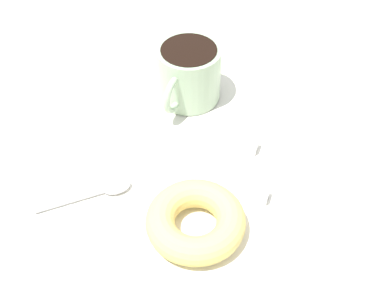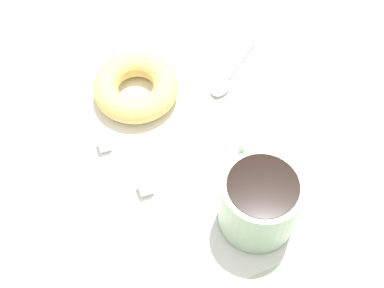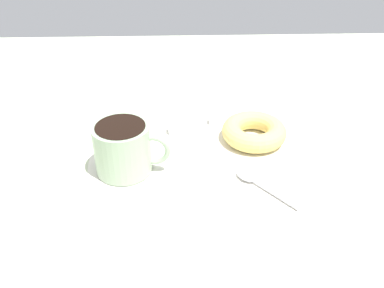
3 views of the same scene
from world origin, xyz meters
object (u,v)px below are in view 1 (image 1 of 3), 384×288
coffee_cup (188,73)px  sugar_cube (262,195)px  donut (196,221)px  sugar_cube_extra (251,145)px  spoon (105,190)px

coffee_cup → sugar_cube: (14.61, -15.66, -3.51)cm
donut → sugar_cube_extra: 14.99cm
spoon → coffee_cup: bearing=78.5°
spoon → sugar_cube_extra: bearing=39.4°
donut → spoon: 12.72cm
sugar_cube → spoon: bearing=-165.2°
donut → sugar_cube_extra: size_ratio=6.68×
coffee_cup → spoon: bearing=-101.5°
coffee_cup → donut: 24.15cm
sugar_cube → sugar_cube_extra: (-3.26, 7.80, 0.06)cm
donut → spoon: bearing=171.5°
donut → sugar_cube: bearing=47.4°
sugar_cube_extra → sugar_cube: bearing=-67.3°
sugar_cube_extra → donut: bearing=-101.7°
donut → sugar_cube: 9.35cm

